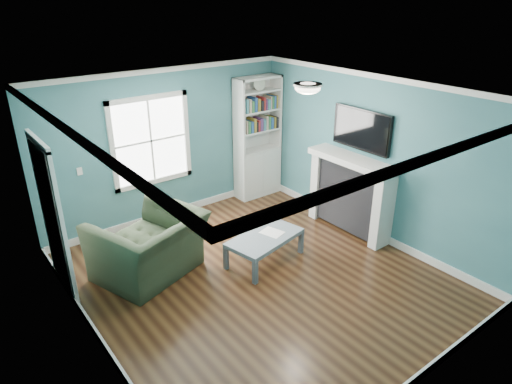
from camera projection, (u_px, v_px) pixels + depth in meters
floor at (258, 278)px, 6.44m from camera, size 5.00×5.00×0.00m
room_walls at (258, 174)px, 5.79m from camera, size 5.00×5.00×5.00m
trim at (258, 198)px, 5.93m from camera, size 4.50×5.00×2.60m
window at (151, 141)px, 7.48m from camera, size 1.40×0.06×1.50m
bookshelf at (257, 149)px, 8.71m from camera, size 0.90×0.35×2.31m
fireplace at (350, 195)px, 7.48m from camera, size 0.44×1.58×1.30m
tv at (362, 129)px, 7.11m from camera, size 0.06×1.10×0.65m
door at (52, 218)px, 5.78m from camera, size 0.12×0.98×2.17m
ceiling_fixture at (308, 87)px, 5.97m from camera, size 0.38×0.38×0.15m
light_switch at (80, 171)px, 6.91m from camera, size 0.08×0.01×0.12m
recliner at (148, 237)px, 6.30m from camera, size 1.58×1.28×1.20m
coffee_table at (265, 239)px, 6.71m from camera, size 1.24×0.84×0.41m
paper_sheet at (272, 232)px, 6.78m from camera, size 0.33×0.38×0.00m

